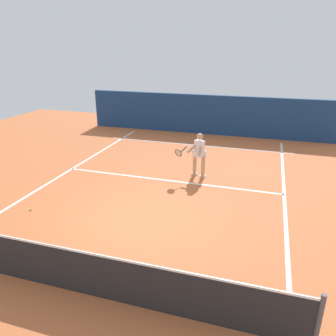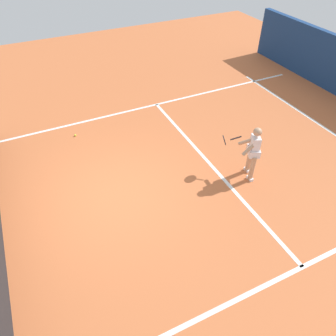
# 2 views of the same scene
# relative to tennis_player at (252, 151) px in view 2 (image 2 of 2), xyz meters

# --- Properties ---
(ground_plane) EXTENTS (25.38, 25.38, 0.00)m
(ground_plane) POSITION_rel_tennis_player_xyz_m (0.88, 3.53, -0.85)
(ground_plane) COLOR #C66638
(baseline_marking) EXTENTS (8.51, 0.10, 0.01)m
(baseline_marking) POSITION_rel_tennis_player_xyz_m (0.88, -3.73, -0.84)
(baseline_marking) COLOR white
(baseline_marking) RESTS_ON ground
(service_line_marking) EXTENTS (7.51, 0.10, 0.01)m
(service_line_marking) POSITION_rel_tennis_player_xyz_m (0.88, 0.69, -0.84)
(service_line_marking) COLOR white
(service_line_marking) RESTS_ON ground
(sideline_left_marking) EXTENTS (0.10, 17.53, 0.01)m
(sideline_left_marking) POSITION_rel_tennis_player_xyz_m (-2.88, 3.53, -0.84)
(sideline_left_marking) COLOR white
(sideline_left_marking) RESTS_ON ground
(sideline_right_marking) EXTENTS (0.10, 17.53, 0.01)m
(sideline_right_marking) POSITION_rel_tennis_player_xyz_m (4.64, 3.53, -0.84)
(sideline_right_marking) COLOR white
(sideline_right_marking) RESTS_ON ground
(tennis_player) EXTENTS (1.02, 0.84, 1.55)m
(tennis_player) POSITION_rel_tennis_player_xyz_m (0.00, 0.00, 0.00)
(tennis_player) COLOR tan
(tennis_player) RESTS_ON ground
(tennis_ball_near) EXTENTS (0.07, 0.07, 0.07)m
(tennis_ball_near) POSITION_rel_tennis_player_xyz_m (3.92, 3.86, -0.81)
(tennis_ball_near) COLOR #D1E533
(tennis_ball_near) RESTS_ON ground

